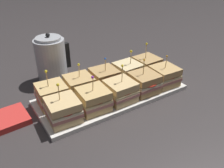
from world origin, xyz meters
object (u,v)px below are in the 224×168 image
object	(u,v)px
sandwich_front_right	(144,83)
sandwich_back_center	(104,79)
kettle_steel	(51,60)
napkin_stack	(9,119)
sandwich_front_center	(121,91)
sandwich_back_right	(128,72)
sandwich_front_far_right	(164,76)
sandwich_front_left	(94,100)
sandwich_back_left	(79,86)
serving_platter	(112,95)
sandwich_back_far_right	(147,66)
sandwich_front_far_left	(63,110)
sandwich_back_far_left	(52,95)

from	to	relation	value
sandwich_front_right	sandwich_back_center	bearing A→B (deg)	134.95
kettle_steel	napkin_stack	xyz separation A→B (m)	(-0.26, -0.22, -0.10)
sandwich_front_center	sandwich_back_right	bearing A→B (deg)	45.00
kettle_steel	sandwich_front_right	bearing A→B (deg)	-50.51
sandwich_front_center	sandwich_front_far_right	distance (m)	0.24
sandwich_back_center	sandwich_front_left	bearing A→B (deg)	-134.37
napkin_stack	kettle_steel	bearing A→B (deg)	40.26
kettle_steel	napkin_stack	bearing A→B (deg)	-139.74
sandwich_back_left	napkin_stack	distance (m)	0.30
sandwich_front_right	napkin_stack	world-z (taller)	sandwich_front_right
serving_platter	sandwich_front_left	bearing A→B (deg)	-154.15
serving_platter	sandwich_front_far_right	world-z (taller)	sandwich_front_far_right
sandwich_back_right	kettle_steel	size ratio (longest dim) A/B	0.64
sandwich_front_far_right	sandwich_back_far_right	xyz separation A→B (m)	(0.00, 0.13, 0.00)
sandwich_front_far_right	napkin_stack	distance (m)	0.68
sandwich_back_left	sandwich_front_far_left	bearing A→B (deg)	-134.80
sandwich_front_far_left	sandwich_back_far_left	world-z (taller)	sandwich_back_far_left
sandwich_front_far_left	napkin_stack	bearing A→B (deg)	143.97
kettle_steel	napkin_stack	size ratio (longest dim) A/B	1.70
sandwich_back_center	kettle_steel	xyz separation A→B (m)	(-0.16, 0.22, 0.05)
serving_platter	sandwich_front_far_left	bearing A→B (deg)	-166.10
sandwich_back_left	sandwich_front_right	bearing A→B (deg)	-27.13
sandwich_front_left	sandwich_back_far_left	xyz separation A→B (m)	(-0.12, 0.12, 0.00)
sandwich_front_far_right	sandwich_back_right	bearing A→B (deg)	133.97
sandwich_front_center	sandwich_back_far_right	xyz separation A→B (m)	(0.24, 0.13, -0.00)
sandwich_front_left	sandwich_back_right	bearing A→B (deg)	25.49
serving_platter	sandwich_front_left	size ratio (longest dim) A/B	4.38
sandwich_front_far_left	sandwich_front_far_right	xyz separation A→B (m)	(0.50, -0.00, -0.00)
sandwich_front_left	sandwich_back_center	xyz separation A→B (m)	(0.12, 0.12, 0.00)
sandwich_front_right	serving_platter	bearing A→B (deg)	152.90
sandwich_front_center	sandwich_back_far_right	world-z (taller)	sandwich_back_far_right
sandwich_front_far_right	sandwich_front_far_left	bearing A→B (deg)	179.69
sandwich_back_far_left	sandwich_back_center	world-z (taller)	sandwich_back_far_left
serving_platter	sandwich_front_right	world-z (taller)	sandwich_front_right
sandwich_front_center	sandwich_back_far_left	bearing A→B (deg)	153.62
sandwich_front_far_right	serving_platter	bearing A→B (deg)	165.26
sandwich_back_center	sandwich_front_center	bearing A→B (deg)	-87.92
sandwich_front_far_right	sandwich_back_far_right	world-z (taller)	sandwich_back_far_right
serving_platter	sandwich_back_center	world-z (taller)	sandwich_back_center
serving_platter	sandwich_front_right	xyz separation A→B (m)	(0.13, -0.06, 0.05)
sandwich_back_center	sandwich_back_far_right	xyz separation A→B (m)	(0.25, -0.00, -0.00)
sandwich_front_right	sandwich_front_far_right	world-z (taller)	sandwich_front_right
sandwich_front_far_left	sandwich_front_right	world-z (taller)	sandwich_front_right
sandwich_front_left	sandwich_back_left	size ratio (longest dim) A/B	1.00
serving_platter	sandwich_front_far_right	distance (m)	0.26
sandwich_front_center	napkin_stack	world-z (taller)	sandwich_front_center
sandwich_front_far_left	sandwich_back_center	size ratio (longest dim) A/B	1.04
sandwich_front_far_left	sandwich_back_center	world-z (taller)	sandwich_front_far_left
serving_platter	kettle_steel	world-z (taller)	kettle_steel
sandwich_front_left	sandwich_back_left	bearing A→B (deg)	90.66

